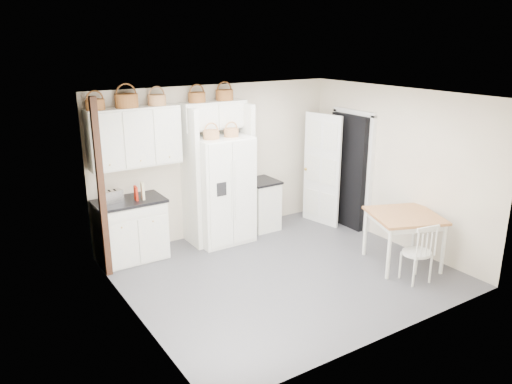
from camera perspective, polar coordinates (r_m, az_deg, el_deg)
floor at (r=7.52m, az=3.16°, el=-9.15°), size 4.50×4.50×0.00m
ceiling at (r=6.78m, az=3.53°, el=10.93°), size 4.50×4.50×0.00m
wall_back at (r=8.68m, az=-4.44°, el=3.60°), size 4.50×0.00×4.50m
wall_left at (r=6.06m, az=-14.18°, el=-3.00°), size 0.00×4.00×4.00m
wall_right at (r=8.52m, az=15.71°, el=2.73°), size 0.00×4.00×4.00m
refrigerator at (r=8.38m, az=-3.98°, el=0.28°), size 0.93×0.75×1.80m
base_cab_left at (r=8.02m, az=-14.11°, el=-4.30°), size 1.01×0.64×0.93m
base_cab_right at (r=9.03m, az=0.61°, el=-1.53°), size 0.49×0.59×0.87m
dining_table at (r=7.94m, az=16.42°, el=-5.20°), size 1.26×1.26×0.81m
windsor_chair at (r=7.46m, az=17.90°, el=-6.61°), size 0.48×0.45×0.87m
counter_left at (r=7.86m, az=-14.37°, el=-0.99°), size 1.05×0.68×0.04m
counter_right at (r=8.89m, az=0.61°, el=1.24°), size 0.53×0.63×0.04m
toaster at (r=7.73m, az=-16.09°, el=-0.52°), size 0.31×0.21×0.20m
cookbook_red at (r=7.78m, az=-13.56°, el=-0.14°), size 0.05×0.14×0.21m
cookbook_cream at (r=7.81m, az=-12.83°, el=0.13°), size 0.07×0.17×0.25m
basket_upper_a at (r=7.58m, az=-17.89°, el=9.49°), size 0.27×0.27×0.15m
basket_upper_b at (r=7.71m, az=-14.57°, el=10.06°), size 0.34×0.34×0.20m
basket_upper_c at (r=7.87m, az=-11.25°, el=10.28°), size 0.28×0.28×0.16m
basket_bridge_a at (r=8.14m, az=-6.77°, el=10.70°), size 0.28×0.28×0.16m
basket_bridge_b at (r=8.37m, az=-3.63°, el=11.00°), size 0.30×0.30×0.17m
basket_fridge_a at (r=7.96m, az=-5.13°, el=6.56°), size 0.26×0.26×0.14m
basket_fridge_b at (r=8.13m, az=-2.84°, el=6.80°), size 0.24×0.24×0.13m
upper_cabinet at (r=7.81m, az=-13.71°, el=6.13°), size 1.40×0.34×0.90m
bridge_cabinet at (r=8.31m, az=-4.93°, el=8.76°), size 1.12×0.34×0.45m
fridge_panel_left at (r=8.17m, az=-7.48°, el=1.54°), size 0.08×0.60×2.30m
fridge_panel_right at (r=8.64m, az=-1.37°, el=2.55°), size 0.08×0.60×2.30m
trim_post at (r=7.31m, az=-17.27°, el=0.22°), size 0.09×0.09×2.60m
doorway_void at (r=9.19m, az=10.58°, el=2.36°), size 0.18×0.85×2.05m
door_slab at (r=9.20m, az=7.52°, el=2.52°), size 0.21×0.79×2.05m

